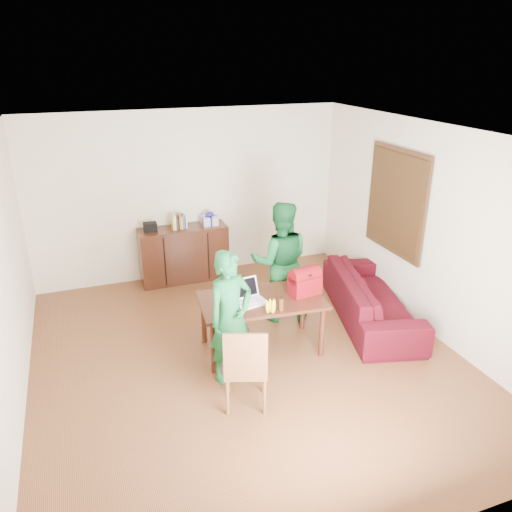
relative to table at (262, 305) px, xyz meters
name	(u,v)px	position (x,y,z in m)	size (l,w,h in m)	color
room	(243,255)	(-0.23, -0.01, 0.69)	(5.20, 5.70, 2.90)	#4B2A12
table	(262,305)	(0.00, 0.00, 0.00)	(1.57, 0.98, 0.70)	black
chair	(246,382)	(-0.54, -0.95, -0.34)	(0.55, 0.54, 0.97)	brown
person_near	(230,317)	(-0.53, -0.42, 0.16)	(0.57, 0.37, 1.55)	#155F2F
person_far	(280,262)	(0.53, 0.69, 0.22)	(0.82, 0.64, 1.68)	#135527
laptop	(251,300)	(-0.16, -0.06, 0.13)	(0.40, 0.31, 0.26)	white
bananas	(271,310)	(-0.03, -0.36, 0.12)	(0.17, 0.11, 0.06)	yellow
bottle	(281,304)	(0.11, -0.35, 0.17)	(0.06, 0.06, 0.17)	#552613
red_bag	(305,284)	(0.55, -0.05, 0.22)	(0.38, 0.22, 0.28)	maroon
sofa	(371,297)	(1.71, 0.20, -0.29)	(2.21, 0.86, 0.65)	#360710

